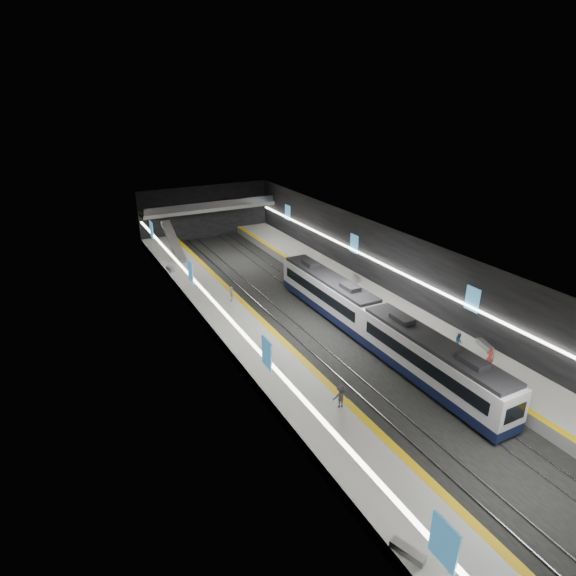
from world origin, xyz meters
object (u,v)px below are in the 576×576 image
passenger_left_b (341,397)px  bench_left_near (408,552)px  bench_right_near (485,345)px  passenger_left_a (232,294)px  bench_left_far (170,269)px  escalator (173,241)px  train (373,321)px  bench_right_far (357,279)px  passenger_right_a (490,357)px  passenger_right_b (459,341)px

passenger_left_b → bench_left_near: bearing=88.0°
bench_right_near → passenger_left_a: passenger_left_a is taller
bench_left_far → passenger_left_b: bearing=-90.4°
escalator → bench_left_far: 6.08m
escalator → passenger_left_b: (1.47, -37.61, -1.04)m
train → passenger_left_a: train is taller
bench_right_near → bench_right_far: 17.86m
passenger_left_b → bench_left_far: bearing=-68.5°
bench_right_near → passenger_right_a: 3.19m
passenger_left_b → bench_right_far: bearing=-112.4°
bench_left_near → train: bearing=37.5°
bench_right_far → passenger_left_b: size_ratio=0.97×
passenger_right_b → passenger_left_b: 13.38m
bench_right_near → passenger_left_b: bearing=-158.8°
bench_right_near → passenger_right_b: size_ratio=1.21×
train → passenger_right_a: (4.86, -8.85, -0.34)m
passenger_right_a → passenger_left_b: size_ratio=1.00×
passenger_right_a → passenger_left_b: (-13.39, 1.08, 0.00)m
passenger_left_a → train: bearing=50.4°
bench_left_near → bench_right_near: (18.99, 12.34, 0.02)m
bench_left_near → passenger_left_b: (3.47, 11.13, 0.65)m
bench_right_near → bench_left_near: bearing=-130.2°
passenger_right_a → bench_left_far: bearing=2.4°
bench_left_near → passenger_left_a: (3.36, 31.49, 0.57)m
passenger_right_a → passenger_left_a: size_ratio=1.10×
bench_left_near → bench_right_far: bench_left_near is taller
bench_left_near → bench_right_near: 22.65m
bench_right_near → passenger_right_b: bearing=176.7°
escalator → passenger_left_a: (1.36, -17.26, -1.12)m
escalator → passenger_left_b: size_ratio=4.63×
bench_left_far → passenger_right_a: passenger_right_a is taller
bench_left_far → bench_right_far: size_ratio=0.98×
escalator → bench_right_near: size_ratio=4.21×
passenger_left_a → bench_left_far: bearing=-148.1°
train → passenger_left_b: size_ratio=17.38×
bench_right_far → passenger_left_b: passenger_left_b is taller
train → bench_left_far: 27.18m
escalator → passenger_right_b: (14.69, -35.57, -1.12)m
passenger_right_a → passenger_left_a: bearing=7.7°
train → bench_left_far: (-12.00, 24.36, -0.99)m
bench_left_near → bench_left_far: size_ratio=1.06×
bench_left_near → passenger_right_b: bearing=18.2°
bench_left_near → passenger_right_b: (16.69, 13.18, 0.57)m
bench_right_near → passenger_right_a: size_ratio=1.10×
bench_right_far → passenger_left_b: 24.10m
train → bench_left_far: bearing=116.2°
bench_right_far → bench_left_near: bearing=-100.3°
passenger_right_a → passenger_right_b: size_ratio=1.10×
bench_left_near → bench_right_far: (18.22, 30.19, -0.01)m
bench_left_far → passenger_right_b: passenger_right_b is taller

